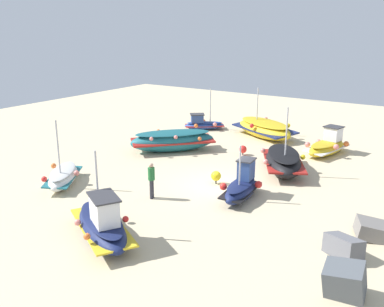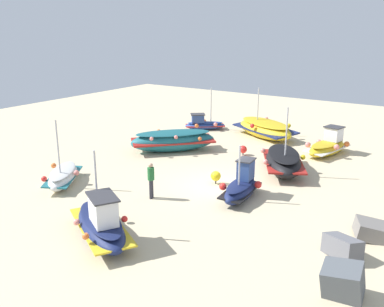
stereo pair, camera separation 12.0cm
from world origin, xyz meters
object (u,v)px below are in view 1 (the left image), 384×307
fishing_boat_1 (102,224)px  fishing_boat_4 (264,129)px  fishing_boat_6 (203,124)px  mooring_buoy_1 (216,176)px  fishing_boat_7 (328,146)px  fishing_boat_3 (63,176)px  fishing_boat_5 (173,140)px  person_walking (151,178)px  mooring_buoy_0 (243,149)px  fishing_boat_8 (242,187)px  fishing_boat_0 (283,161)px

fishing_boat_1 → fishing_boat_4: 17.79m
fishing_boat_6 → mooring_buoy_1: size_ratio=4.70×
fishing_boat_1 → fishing_boat_7: bearing=107.0°
fishing_boat_3 → fishing_boat_5: size_ratio=0.69×
fishing_boat_1 → person_walking: fishing_boat_1 is taller
fishing_boat_6 → fishing_boat_1: bearing=72.0°
mooring_buoy_0 → fishing_boat_8: bearing=26.8°
fishing_boat_5 → mooring_buoy_0: size_ratio=8.59×
fishing_boat_8 → fishing_boat_6: bearing=32.9°
fishing_boat_1 → mooring_buoy_0: bearing=122.9°
fishing_boat_6 → mooring_buoy_0: size_ratio=5.25×
fishing_boat_5 → person_walking: size_ratio=3.03×
fishing_boat_4 → person_walking: bearing=-61.6°
fishing_boat_6 → fishing_boat_8: size_ratio=1.00×
fishing_boat_1 → fishing_boat_0: bearing=106.6°
fishing_boat_1 → mooring_buoy_0: (-12.86, -0.68, -0.24)m
fishing_boat_8 → mooring_buoy_0: bearing=20.1°
fishing_boat_3 → fishing_boat_8: fishing_boat_3 is taller
fishing_boat_3 → person_walking: size_ratio=2.08×
fishing_boat_0 → fishing_boat_3: (8.06, -8.53, -0.19)m
fishing_boat_6 → fishing_boat_3: bearing=53.8°
fishing_boat_8 → mooring_buoy_0: size_ratio=5.23×
fishing_boat_5 → fishing_boat_6: (-6.17, -1.58, -0.28)m
fishing_boat_0 → mooring_buoy_0: bearing=34.5°
fishing_boat_8 → person_walking: bearing=116.8°
fishing_boat_8 → fishing_boat_0: bearing=-8.3°
fishing_boat_4 → fishing_boat_6: 4.95m
mooring_buoy_0 → fishing_boat_6: bearing=-128.0°
fishing_boat_6 → mooring_buoy_1: 12.02m
mooring_buoy_1 → fishing_boat_4: bearing=-168.8°
fishing_boat_5 → person_walking: person_walking is taller
person_walking → mooring_buoy_1: (-3.32, 1.52, -0.58)m
fishing_boat_6 → mooring_buoy_0: 7.27m
fishing_boat_1 → fishing_boat_4: fishing_boat_4 is taller
fishing_boat_4 → mooring_buoy_1: size_ratio=8.33×
fishing_boat_8 → fishing_boat_1: bearing=152.2°
fishing_boat_0 → fishing_boat_7: (-4.76, 1.00, -0.09)m
fishing_boat_7 → mooring_buoy_0: (3.09, -4.33, -0.18)m
fishing_boat_0 → person_walking: size_ratio=2.81×
fishing_boat_6 → fishing_boat_0: bearing=107.5°
fishing_boat_0 → fishing_boat_6: size_ratio=1.52×
fishing_boat_1 → mooring_buoy_1: size_ratio=6.56×
fishing_boat_3 → fishing_boat_4: bearing=-51.5°
fishing_boat_6 → fishing_boat_5: bearing=66.0°
fishing_boat_4 → person_walking: fishing_boat_4 is taller
fishing_boat_4 → fishing_boat_7: bearing=7.2°
fishing_boat_8 → mooring_buoy_1: size_ratio=4.68×
fishing_boat_5 → fishing_boat_7: (-4.79, 8.48, -0.16)m
person_walking → fishing_boat_6: bearing=-84.3°
fishing_boat_5 → fishing_boat_4: bearing=-164.2°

